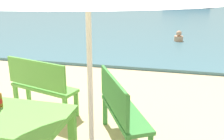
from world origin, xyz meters
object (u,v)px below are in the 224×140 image
picnic_table_green (3,123)px  swimmer_person (179,37)px  bench_green_right (120,107)px  boat_barge (186,1)px  bench_green_left (41,83)px

picnic_table_green → swimmer_person: size_ratio=3.41×
bench_green_right → boat_barge: 27.50m
bench_green_right → swimmer_person: size_ratio=2.99×
boat_barge → picnic_table_green: bearing=-95.4°
boat_barge → bench_green_left: bearing=-96.5°
bench_green_right → boat_barge: boat_barge is taller
bench_green_left → swimmer_person: (2.25, 6.69, -0.30)m
picnic_table_green → bench_green_left: size_ratio=1.12×
bench_green_left → bench_green_right: 1.55m
bench_green_left → swimmer_person: size_ratio=3.06×
bench_green_right → swimmer_person: bearing=83.7°
boat_barge → bench_green_right: bearing=-93.3°
swimmer_person → picnic_table_green: bearing=-103.0°
picnic_table_green → swimmer_person: (1.88, 8.16, -0.41)m
bench_green_left → boat_barge: boat_barge is taller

